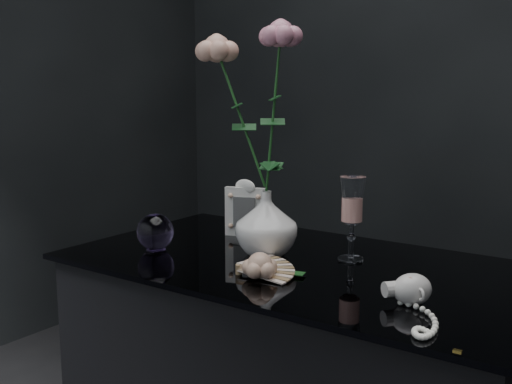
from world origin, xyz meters
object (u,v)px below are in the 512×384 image
Objects in this scene: picture_frame at (245,208)px; vase at (266,223)px; wine_glass at (352,219)px; pearl_jar at (412,288)px; loose_rose at (260,266)px; paperweight at (155,232)px.

vase is at bearing -57.83° from picture_frame.
wine_glass reaches higher than picture_frame.
vase is 0.79× the size of wine_glass.
vase is 0.20m from wine_glass.
picture_frame is 0.60m from pearl_jar.
loose_rose is at bearing -60.17° from vase.
wine_glass reaches higher than loose_rose.
paperweight is at bearing -140.90° from pearl_jar.
paperweight is at bearing -156.44° from wine_glass.
pearl_jar is at bearing -0.69° from paperweight.
vase reaches higher than paperweight.
paperweight reaches higher than pearl_jar.
paperweight is at bearing -154.95° from vase.
vase is 0.42m from pearl_jar.
loose_rose is at bearing -7.38° from paperweight.
wine_glass is 1.19× the size of loose_rose.
paperweight is (-0.43, -0.19, -0.05)m from wine_glass.
wine_glass is 0.92× the size of pearl_jar.
picture_frame is at bearing 145.54° from loose_rose.
vase is 1.00× the size of picture_frame.
wine_glass reaches higher than pearl_jar.
wine_glass is at bearing 83.25° from loose_rose.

